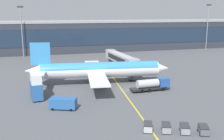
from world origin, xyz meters
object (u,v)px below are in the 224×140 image
main_airliner (99,70)px  baggage_cart_3 (203,130)px  baggage_cart_2 (185,129)px  catering_lift (36,86)px  baggage_cart_0 (148,127)px  fuel_tanker (152,84)px  baggage_cart_1 (166,128)px  lavatory_truck (64,103)px

main_airliner → baggage_cart_3: main_airliner is taller
baggage_cart_2 → baggage_cart_3: bearing=-22.4°
catering_lift → baggage_cart_2: bearing=-47.0°
baggage_cart_0 → baggage_cart_2: 6.40m
baggage_cart_0 → baggage_cart_2: same height
fuel_tanker → baggage_cart_3: 26.52m
main_airliner → baggage_cart_1: bearing=-83.1°
lavatory_truck → baggage_cart_0: lavatory_truck is taller
main_airliner → catering_lift: (-17.91, -8.77, -1.28)m
fuel_tanker → lavatory_truck: bearing=-162.5°
baggage_cart_3 → main_airliner: bearing=105.3°
baggage_cart_0 → baggage_cart_1: (2.96, -1.22, 0.00)m
lavatory_truck → baggage_cart_2: lavatory_truck is taller
baggage_cart_1 → baggage_cart_2: 3.20m
catering_lift → baggage_cart_1: (22.04, -25.56, -2.28)m
catering_lift → baggage_cart_0: size_ratio=2.31×
catering_lift → baggage_cart_1: 33.83m
main_airliner → lavatory_truck: 22.02m
fuel_tanker → main_airliner: bearing=139.8°
catering_lift → baggage_cart_1: size_ratio=2.31×
baggage_cart_1 → baggage_cart_2: size_ratio=1.00×
fuel_tanker → baggage_cart_0: size_ratio=3.59×
catering_lift → lavatory_truck: catering_lift is taller
fuel_tanker → baggage_cart_2: size_ratio=3.59×
catering_lift → baggage_cart_3: size_ratio=2.31×
main_airliner → catering_lift: bearing=-153.9°
fuel_tanker → catering_lift: catering_lift is taller
lavatory_truck → baggage_cart_3: size_ratio=2.06×
lavatory_truck → baggage_cart_1: lavatory_truck is taller
baggage_cart_0 → baggage_cart_1: 3.20m
baggage_cart_1 → baggage_cart_3: 6.40m
main_airliner → baggage_cart_3: size_ratio=14.01×
baggage_cart_2 → baggage_cart_3: (2.96, -1.22, 0.00)m
main_airliner → baggage_cart_0: (1.17, -33.11, -3.57)m
lavatory_truck → baggage_cart_2: bearing=-42.1°
baggage_cart_2 → baggage_cart_3: same height
baggage_cart_3 → fuel_tanker: bearing=85.2°
baggage_cart_0 → baggage_cart_1: size_ratio=1.00×
baggage_cart_1 → baggage_cart_2: same height
catering_lift → baggage_cart_2: size_ratio=2.31×
main_airliner → catering_lift: size_ratio=6.06×
fuel_tanker → baggage_cart_2: fuel_tanker is taller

